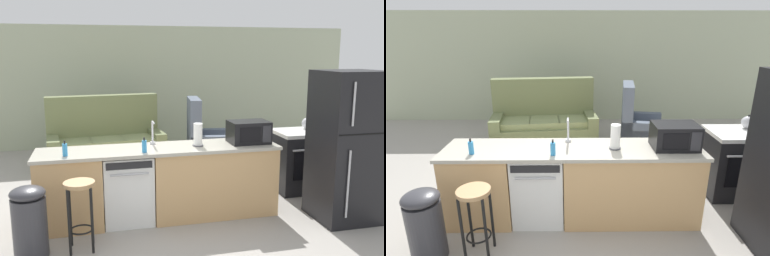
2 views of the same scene
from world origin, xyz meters
TOP-DOWN VIEW (x-y plane):
  - ground_plane at (0.00, 0.00)m, footprint 24.00×24.00m
  - wall_back at (0.30, 4.20)m, footprint 10.00×0.06m
  - kitchen_counter at (0.24, 0.00)m, footprint 2.94×0.66m
  - dishwasher at (-0.25, -0.00)m, footprint 0.58×0.61m
  - stove_range at (2.35, 0.55)m, footprint 0.76×0.68m
  - microwave at (1.30, -0.00)m, footprint 0.50×0.37m
  - sink_faucet at (0.09, 0.19)m, footprint 0.07×0.18m
  - paper_towel_roll at (0.62, -0.02)m, footprint 0.14×0.14m
  - soap_bottle at (-0.06, -0.20)m, footprint 0.06×0.06m
  - dish_soap_bottle at (-0.95, -0.16)m, footprint 0.06×0.06m
  - kettle at (2.52, 0.68)m, footprint 0.21×0.17m
  - bar_stool at (-0.79, -0.64)m, footprint 0.32×0.32m
  - trash_bin at (-1.29, -0.67)m, footprint 0.35×0.35m
  - couch at (-0.43, 2.56)m, footprint 2.08×1.10m
  - armchair at (1.40, 2.47)m, footprint 0.92×0.96m

SIDE VIEW (x-z plane):
  - ground_plane at x=0.00m, z-range 0.00..0.00m
  - armchair at x=1.40m, z-range -0.25..0.95m
  - trash_bin at x=-1.29m, z-range 0.01..0.75m
  - couch at x=-0.43m, z-range -0.24..1.03m
  - kitchen_counter at x=0.24m, z-range -0.03..0.87m
  - dishwasher at x=-0.25m, z-range 0.00..0.84m
  - stove_range at x=2.35m, z-range 0.00..0.90m
  - bar_stool at x=-0.79m, z-range 0.17..0.91m
  - soap_bottle at x=-0.06m, z-range 0.88..1.06m
  - dish_soap_bottle at x=-0.95m, z-range 0.88..1.06m
  - kettle at x=2.52m, z-range 0.89..1.08m
  - sink_faucet at x=0.09m, z-range 0.88..1.18m
  - paper_towel_roll at x=0.62m, z-range 0.90..1.18m
  - microwave at x=1.30m, z-range 0.90..1.18m
  - wall_back at x=0.30m, z-range 0.00..2.60m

